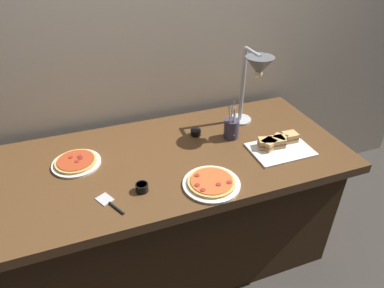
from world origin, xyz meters
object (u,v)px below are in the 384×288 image
(heat_lamp, at_px, (255,73))
(sauce_cup_far, at_px, (142,187))
(pizza_plate_front, at_px, (76,162))
(pizza_plate_center, at_px, (211,183))
(utensil_holder, at_px, (231,128))
(serving_spatula, at_px, (110,203))
(sandwich_platter, at_px, (278,144))
(sauce_cup_near, at_px, (196,132))

(heat_lamp, distance_m, sauce_cup_far, 0.84)
(pizza_plate_front, relative_size, sauce_cup_far, 4.20)
(pizza_plate_center, bearing_deg, pizza_plate_front, 146.46)
(heat_lamp, distance_m, utensil_holder, 0.33)
(heat_lamp, height_order, utensil_holder, heat_lamp)
(utensil_holder, height_order, serving_spatula, utensil_holder)
(pizza_plate_center, xyz_separation_m, sauce_cup_far, (-0.31, 0.07, 0.01))
(sandwich_platter, height_order, sauce_cup_far, sandwich_platter)
(sauce_cup_far, height_order, utensil_holder, utensil_holder)
(heat_lamp, height_order, pizza_plate_center, heat_lamp)
(pizza_plate_front, xyz_separation_m, serving_spatula, (0.12, -0.35, -0.01))
(pizza_plate_center, relative_size, sauce_cup_far, 4.67)
(utensil_holder, relative_size, serving_spatula, 1.35)
(pizza_plate_center, distance_m, utensil_holder, 0.44)
(pizza_plate_center, xyz_separation_m, sandwich_platter, (0.45, 0.16, 0.01))
(utensil_holder, bearing_deg, heat_lamp, 13.45)
(sauce_cup_far, xyz_separation_m, serving_spatula, (-0.15, -0.04, -0.02))
(sauce_cup_near, height_order, sauce_cup_far, sauce_cup_far)
(sandwich_platter, height_order, utensil_holder, utensil_holder)
(pizza_plate_center, bearing_deg, utensil_holder, 52.51)
(heat_lamp, relative_size, sauce_cup_far, 8.00)
(sandwich_platter, relative_size, utensil_holder, 1.43)
(pizza_plate_center, distance_m, sauce_cup_near, 0.45)
(heat_lamp, xyz_separation_m, sauce_cup_near, (-0.31, 0.06, -0.33))
(heat_lamp, relative_size, utensil_holder, 2.05)
(sauce_cup_near, bearing_deg, heat_lamp, -10.63)
(utensil_holder, bearing_deg, sauce_cup_near, 152.99)
(sandwich_platter, distance_m, sauce_cup_near, 0.46)
(sauce_cup_far, relative_size, utensil_holder, 0.26)
(pizza_plate_center, xyz_separation_m, sauce_cup_near, (0.09, 0.44, 0.01))
(utensil_holder, xyz_separation_m, serving_spatula, (-0.73, -0.31, -0.06))
(sauce_cup_far, bearing_deg, sandwich_platter, 6.63)
(sandwich_platter, bearing_deg, sauce_cup_near, 142.88)
(heat_lamp, xyz_separation_m, sandwich_platter, (0.05, -0.22, -0.33))
(pizza_plate_center, xyz_separation_m, serving_spatula, (-0.46, 0.04, -0.01))
(sandwich_platter, distance_m, utensil_holder, 0.27)
(heat_lamp, bearing_deg, sauce_cup_far, -156.62)
(pizza_plate_center, height_order, utensil_holder, utensil_holder)
(pizza_plate_front, bearing_deg, sauce_cup_far, -49.49)
(pizza_plate_front, height_order, sauce_cup_far, sauce_cup_far)
(sauce_cup_near, bearing_deg, pizza_plate_center, -101.24)
(sauce_cup_near, relative_size, sauce_cup_far, 1.02)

